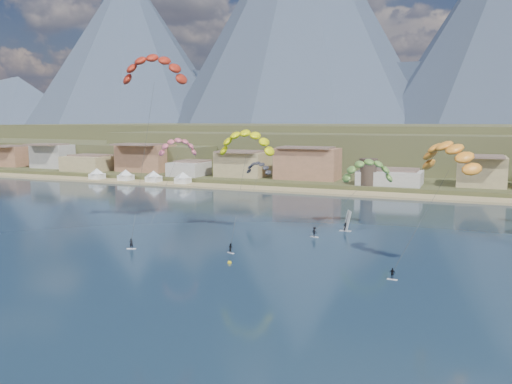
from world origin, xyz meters
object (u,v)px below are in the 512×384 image
kitesurfer_orange (450,152)px  buoy (230,263)px  kitesurfer_red (154,65)px  watchtower (368,172)px  kitesurfer_yellow (246,139)px  kitesurfer_green (368,167)px  windsurfer (346,225)px

kitesurfer_orange → buoy: kitesurfer_orange is taller
kitesurfer_red → buoy: kitesurfer_red is taller
watchtower → kitesurfer_red: size_ratio=0.23×
watchtower → kitesurfer_red: kitesurfer_red is taller
kitesurfer_red → kitesurfer_yellow: kitesurfer_red is taller
kitesurfer_red → kitesurfer_green: size_ratio=1.94×
kitesurfer_yellow → kitesurfer_orange: size_ratio=1.10×
kitesurfer_yellow → kitesurfer_orange: (37.51, -10.34, -1.12)m
kitesurfer_red → kitesurfer_green: kitesurfer_red is taller
kitesurfer_red → windsurfer: size_ratio=8.56×
kitesurfer_red → kitesurfer_yellow: size_ratio=1.55×
watchtower → windsurfer: size_ratio=2.00×
kitesurfer_orange → kitesurfer_red: bearing=174.4°
kitesurfer_red → windsurfer: kitesurfer_red is taller
watchtower → kitesurfer_green: kitesurfer_green is taller
watchtower → windsurfer: watchtower is taller
kitesurfer_green → kitesurfer_red: bearing=-149.4°
watchtower → windsurfer: 62.97m
kitesurfer_green → buoy: kitesurfer_green is taller
kitesurfer_orange → buoy: size_ratio=32.13×
kitesurfer_yellow → buoy: 28.28m
kitesurfer_orange → windsurfer: (-19.96, 21.24, -16.50)m
watchtower → windsurfer: bearing=-83.6°
kitesurfer_yellow → kitesurfer_orange: bearing=-15.4°
kitesurfer_orange → buoy: 37.69m
buoy → windsurfer: bearing=69.3°
kitesurfer_red → buoy: bearing=-33.5°
buoy → watchtower: bearing=87.0°
kitesurfer_red → kitesurfer_green: (37.72, 22.28, -20.49)m
watchtower → kitesurfer_green: 57.20m
kitesurfer_red → windsurfer: 49.80m
watchtower → kitesurfer_yellow: 75.12m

